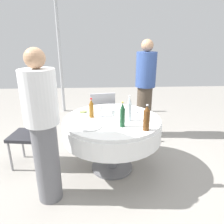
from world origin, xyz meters
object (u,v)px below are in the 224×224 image
wine_glass_outer (113,112)px  plate_south (129,111)px  bottle_brown_inner (147,118)px  chair_north (31,131)px  wine_glass_inner (102,108)px  bottle_amber_right (91,109)px  chair_west (102,112)px  bottle_clear_far (129,109)px  plate_east (83,113)px  dining_table (112,129)px  person_far (145,88)px  plate_front (90,127)px  bottle_dark_green_left (122,115)px  person_right (43,128)px

wine_glass_outer → plate_south: size_ratio=0.61×
bottle_brown_inner → chair_north: 1.58m
wine_glass_inner → plate_south: wine_glass_inner is taller
bottle_amber_right → chair_north: bottle_amber_right is taller
bottle_amber_right → chair_west: size_ratio=0.29×
bottle_clear_far → plate_east: (0.58, -0.30, -0.14)m
bottle_brown_inner → wine_glass_inner: size_ratio=1.93×
dining_table → chair_north: 1.10m
bottle_clear_far → person_far: (-0.43, -1.12, -0.00)m
plate_front → wine_glass_inner: bearing=-111.8°
bottle_dark_green_left → person_far: 1.40m
bottle_brown_inner → wine_glass_outer: (0.35, -0.29, -0.03)m
bottle_clear_far → bottle_amber_right: bearing=-17.9°
wine_glass_outer → person_right: size_ratio=0.09×
bottle_amber_right → plate_front: (0.01, 0.32, -0.11)m
wine_glass_outer → wine_glass_inner: bearing=-54.8°
bottle_clear_far → person_right: size_ratio=0.20×
bottle_dark_green_left → chair_west: bottle_dark_green_left is taller
plate_south → person_right: person_right is taller
dining_table → chair_north: size_ratio=1.45×
person_far → person_right: person_far is taller
person_right → plate_east: bearing=-61.2°
bottle_brown_inner → chair_west: (0.48, -1.24, -0.36)m
bottle_clear_far → chair_north: bottle_clear_far is taller
dining_table → plate_south: (-0.26, -0.25, 0.16)m
plate_south → plate_front: same height
bottle_clear_far → bottle_amber_right: 0.49m
bottle_clear_far → bottle_brown_inner: size_ratio=1.10×
bottle_dark_green_left → chair_west: bearing=-78.8°
plate_south → plate_front: (0.52, 0.53, 0.00)m
bottle_clear_far → chair_west: (0.32, -0.96, -0.37)m
dining_table → chair_north: (1.09, -0.15, -0.07)m
person_far → bottle_dark_green_left: bearing=-80.4°
bottle_dark_green_left → plate_east: 0.69m
wine_glass_outer → plate_front: wine_glass_outer is taller
wine_glass_outer → person_right: 0.84m
bottle_clear_far → plate_front: size_ratio=1.25×
chair_north → bottle_brown_inner: bearing=-102.6°
bottle_amber_right → plate_east: (0.12, -0.15, -0.11)m
bottle_amber_right → chair_north: bearing=-6.6°
dining_table → bottle_brown_inner: bearing=132.7°
chair_north → dining_table: bearing=-90.0°
wine_glass_inner → bottle_brown_inner: bearing=135.9°
bottle_brown_inner → plate_front: bearing=-10.1°
plate_front → bottle_brown_inner: bearing=169.9°
plate_east → plate_front: bearing=103.7°
person_far → plate_east: bearing=-109.2°
bottle_clear_far → person_far: size_ratio=0.19×
dining_table → plate_east: (0.38, -0.20, 0.16)m
bottle_dark_green_left → wine_glass_inner: size_ratio=1.95×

